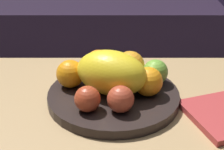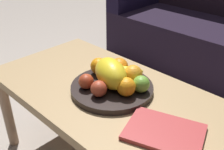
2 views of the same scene
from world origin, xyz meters
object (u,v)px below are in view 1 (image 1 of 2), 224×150
apple_left (86,99)px  orange_front (69,74)px  couch (92,10)px  coffee_table (121,119)px  banana_bunch (114,71)px  apple_front (119,99)px  orange_left (147,82)px  orange_right (128,65)px  orange_back (97,64)px  melon_large_front (110,73)px  apple_right (154,72)px  fruit_bowl (112,96)px

apple_left → orange_front: bearing=113.8°
couch → orange_front: couch is taller
coffee_table → banana_bunch: size_ratio=7.18×
coffee_table → banana_bunch: (-0.02, 0.07, 0.11)m
coffee_table → apple_front: 0.13m
couch → apple_left: (0.05, -1.40, 0.21)m
orange_left → orange_right: bearing=114.5°
orange_front → orange_back: (0.07, 0.05, 0.00)m
couch → apple_left: size_ratio=27.41×
melon_large_front → apple_left: (-0.06, -0.08, -0.03)m
orange_front → apple_right: bearing=4.2°
apple_right → apple_front: bearing=-124.9°
coffee_table → fruit_bowl: (-0.02, 0.01, 0.06)m
apple_left → apple_right: 0.22m
apple_front → apple_left: bearing=178.0°
couch → apple_left: 1.42m
fruit_bowl → orange_front: size_ratio=4.61×
apple_front → orange_back: bearing=107.9°
orange_back → apple_front: size_ratio=1.25×
banana_bunch → apple_left: bearing=-114.4°
couch → orange_front: 1.30m
orange_left → orange_back: size_ratio=0.93×
coffee_table → apple_left: 0.16m
orange_right → banana_bunch: size_ratio=0.50×
fruit_bowl → orange_back: size_ratio=4.24×
apple_front → couch: bearing=95.4°
orange_back → apple_right: (0.15, -0.04, -0.01)m
couch → orange_left: couch is taller
orange_front → couch: bearing=90.1°
apple_right → melon_large_front: bearing=-156.3°
melon_large_front → couch: bearing=94.8°
orange_left → orange_right: size_ratio=0.93×
orange_left → apple_right: (0.02, 0.06, -0.00)m
apple_front → banana_bunch: size_ratio=0.40×
apple_right → coffee_table: bearing=-145.4°
orange_front → banana_bunch: size_ratio=0.46×
melon_large_front → orange_right: (0.05, 0.08, -0.02)m
couch → orange_right: 1.27m
melon_large_front → orange_front: 0.12m
orange_left → banana_bunch: orange_left is taller
orange_front → orange_back: orange_back is taller
couch → banana_bunch: couch is taller
apple_front → banana_bunch: apple_front is taller
apple_left → banana_bunch: size_ratio=0.39×
couch → fruit_bowl: (0.12, -1.31, 0.17)m
orange_right → banana_bunch: 0.04m
orange_right → apple_front: orange_right is taller
fruit_bowl → apple_left: apple_left is taller
fruit_bowl → orange_left: size_ratio=4.57×
melon_large_front → apple_right: melon_large_front is taller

